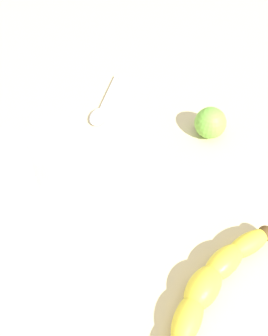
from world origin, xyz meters
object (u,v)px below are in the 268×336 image
(banana, at_px, (209,292))
(lime_fruit, at_px, (210,123))
(teaspoon, at_px, (99,114))
(smoothie_glass, at_px, (4,185))

(banana, xyz_separation_m, lime_fruit, (-0.02, -0.24, 0.01))
(lime_fruit, bearing_deg, teaspoon, -10.74)
(banana, relative_size, smoothie_glass, 1.80)
(lime_fruit, bearing_deg, banana, 85.84)
(smoothie_glass, height_order, teaspoon, smoothie_glass)
(smoothie_glass, relative_size, teaspoon, 0.93)
(lime_fruit, xyz_separation_m, teaspoon, (0.16, -0.03, -0.02))
(banana, height_order, smoothie_glass, smoothie_glass)
(banana, distance_m, lime_fruit, 0.25)
(banana, distance_m, teaspoon, 0.31)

